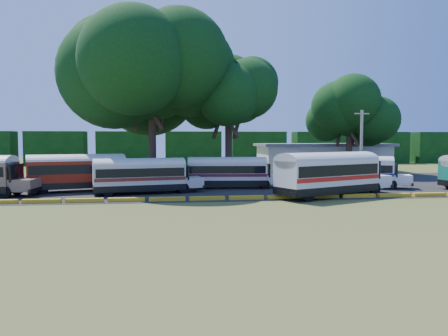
{
  "coord_description": "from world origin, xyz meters",
  "views": [
    {
      "loc": [
        -4.32,
        -31.66,
        4.62
      ],
      "look_at": [
        0.41,
        6.0,
        2.11
      ],
      "focal_mm": 35.0,
      "sensor_mm": 36.0,
      "label": 1
    }
  ],
  "objects": [
    {
      "name": "treeline_backdrop",
      "position": [
        0.0,
        48.0,
        3.0
      ],
      "size": [
        130.0,
        4.0,
        6.0
      ],
      "color": "black",
      "rests_on": "ground"
    },
    {
      "name": "asphalt_strip",
      "position": [
        1.0,
        12.0,
        0.01
      ],
      "size": [
        64.0,
        24.0,
        0.02
      ],
      "primitive_type": "cube",
      "color": "black",
      "rests_on": "ground"
    },
    {
      "name": "bus_red",
      "position": [
        -12.2,
        8.08,
        1.89
      ],
      "size": [
        10.32,
        5.27,
        3.3
      ],
      "rotation": [
        0.0,
        0.0,
        0.29
      ],
      "color": "black",
      "rests_on": "ground"
    },
    {
      "name": "bus_cream_east",
      "position": [
        1.26,
        8.9,
        1.67
      ],
      "size": [
        9.13,
        2.97,
        2.95
      ],
      "rotation": [
        0.0,
        0.0,
        -0.09
      ],
      "color": "black",
      "rests_on": "ground"
    },
    {
      "name": "tree_west",
      "position": [
        -6.12,
        15.9,
        12.37
      ],
      "size": [
        15.59,
        15.59,
        18.11
      ],
      "color": "#3B261D",
      "rests_on": "ground"
    },
    {
      "name": "bus_white_blue",
      "position": [
        13.16,
        8.08,
        1.71
      ],
      "size": [
        9.37,
        5.42,
        3.02
      ],
      "rotation": [
        0.0,
        0.0,
        -0.37
      ],
      "color": "black",
      "rests_on": "ground"
    },
    {
      "name": "tree_east",
      "position": [
        19.51,
        24.03,
        8.49
      ],
      "size": [
        9.65,
        9.65,
        12.07
      ],
      "color": "#3B261D",
      "rests_on": "ground"
    },
    {
      "name": "terminal_building",
      "position": [
        18.0,
        30.0,
        2.03
      ],
      "size": [
        19.0,
        9.0,
        4.0
      ],
      "color": "silver",
      "rests_on": "ground"
    },
    {
      "name": "tree_center",
      "position": [
        2.41,
        17.74,
        10.47
      ],
      "size": [
        9.91,
        9.91,
        14.16
      ],
      "color": "#3B261D",
      "rests_on": "ground"
    },
    {
      "name": "ground",
      "position": [
        0.0,
        0.0,
        0.0
      ],
      "size": [
        160.0,
        160.0,
        0.0
      ],
      "primitive_type": "plane",
      "color": "#44541C",
      "rests_on": "ground"
    },
    {
      "name": "bus_white_red",
      "position": [
        8.4,
        1.73,
        2.03
      ],
      "size": [
        11.04,
        6.99,
        3.59
      ],
      "rotation": [
        0.0,
        0.0,
        0.43
      ],
      "color": "black",
      "rests_on": "ground"
    },
    {
      "name": "bus_cream_west",
      "position": [
        -6.65,
        5.61,
        1.72
      ],
      "size": [
        9.5,
        4.14,
        3.03
      ],
      "rotation": [
        0.0,
        0.0,
        0.21
      ],
      "color": "black",
      "rests_on": "ground"
    },
    {
      "name": "curb",
      "position": [
        -0.0,
        1.0,
        0.15
      ],
      "size": [
        53.7,
        0.45,
        0.3
      ],
      "color": "gold",
      "rests_on": "ground"
    },
    {
      "name": "utility_pole",
      "position": [
        16.02,
        12.67,
        3.97
      ],
      "size": [
        1.6,
        0.3,
        7.72
      ],
      "color": "gray",
      "rests_on": "ground"
    }
  ]
}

